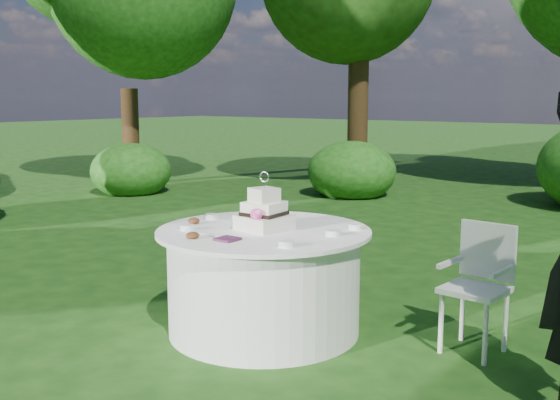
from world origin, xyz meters
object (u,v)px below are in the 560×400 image
object	(u,v)px
chair	(480,277)
cake	(264,214)
napkins	(227,239)
table	(264,280)

from	to	relation	value
chair	cake	bearing A→B (deg)	-155.79
napkins	chair	size ratio (longest dim) A/B	0.16
napkins	chair	xyz separation A→B (m)	(1.34, 1.06, -0.26)
table	chair	size ratio (longest dim) A/B	1.78
cake	chair	xyz separation A→B (m)	(1.38, 0.62, -0.37)
napkins	chair	distance (m)	1.73
napkins	table	xyz separation A→B (m)	(-0.04, 0.44, -0.39)
table	chair	xyz separation A→B (m)	(1.39, 0.62, 0.13)
table	chair	world-z (taller)	chair
table	cake	xyz separation A→B (m)	(0.01, -0.00, 0.50)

